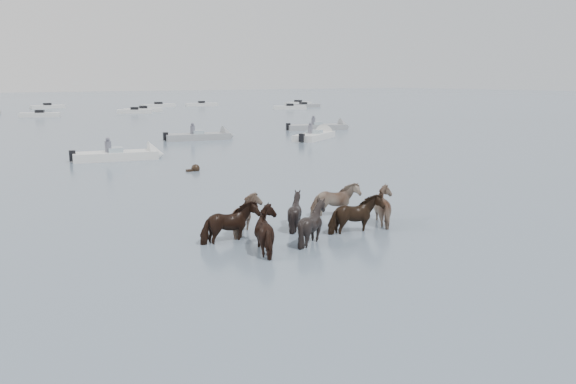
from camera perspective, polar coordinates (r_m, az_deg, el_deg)
ground at (r=15.73m, az=6.68°, el=-6.11°), size 400.00×400.00×0.00m
pony_herd at (r=17.63m, az=1.86°, el=-2.64°), size 6.85×3.63×1.46m
swimming_pony at (r=29.93m, az=-9.11°, el=2.24°), size 0.72×0.44×0.44m
motorboat_b at (r=35.07m, az=-15.29°, el=3.48°), size 5.37×2.69×1.92m
motorboat_c at (r=45.40m, az=-7.89°, el=5.41°), size 5.58×2.68×1.92m
motorboat_d at (r=45.74m, az=2.95°, el=5.54°), size 5.44×4.18×1.92m
motorboat_e at (r=53.78m, az=3.65°, el=6.36°), size 6.08×3.43×1.92m
distant_flotilla at (r=84.09m, az=-26.18°, el=6.97°), size 105.48×25.64×0.93m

